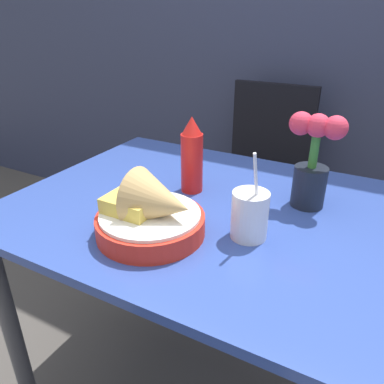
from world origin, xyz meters
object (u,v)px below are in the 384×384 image
(food_basket, at_px, (153,214))
(flower_vase, at_px, (313,161))
(chair_far_window, at_px, (264,167))
(ketchup_bottle, at_px, (192,156))
(drink_cup, at_px, (250,216))

(food_basket, height_order, flower_vase, flower_vase)
(chair_far_window, relative_size, flower_vase, 3.75)
(chair_far_window, bearing_deg, food_basket, -86.49)
(ketchup_bottle, relative_size, flower_vase, 0.88)
(chair_far_window, distance_m, ketchup_bottle, 0.84)
(drink_cup, bearing_deg, flower_vase, 69.78)
(chair_far_window, xyz_separation_m, flower_vase, (0.34, -0.71, 0.34))
(flower_vase, bearing_deg, ketchup_bottle, -168.16)
(food_basket, bearing_deg, ketchup_bottle, 98.64)
(chair_far_window, bearing_deg, flower_vase, -64.36)
(ketchup_bottle, distance_m, drink_cup, 0.29)
(drink_cup, distance_m, flower_vase, 0.25)
(drink_cup, xyz_separation_m, flower_vase, (0.08, 0.22, 0.07))
(food_basket, height_order, drink_cup, drink_cup)
(food_basket, xyz_separation_m, ketchup_bottle, (-0.04, 0.26, 0.05))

